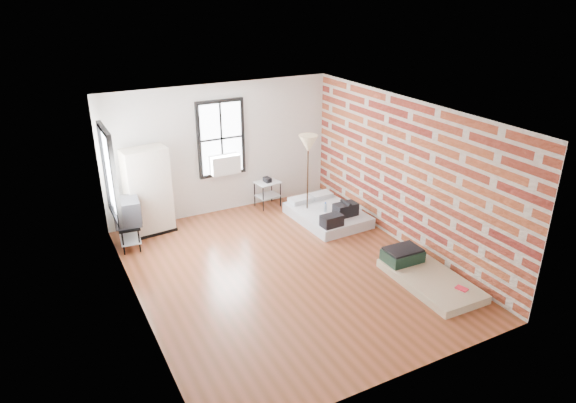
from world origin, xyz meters
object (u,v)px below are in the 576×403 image
tv_stand (127,214)px  side_table (267,187)px  wardrobe (148,192)px  floor_lamp (308,147)px  mattress_main (328,214)px  mattress_bare (424,274)px

tv_stand → side_table: bearing=15.8°
wardrobe → floor_lamp: size_ratio=0.96×
side_table → floor_lamp: size_ratio=0.38×
mattress_main → tv_stand: 4.07m
mattress_main → side_table: side_table is taller
mattress_bare → tv_stand: tv_stand is taller
mattress_bare → wardrobe: size_ratio=1.02×
wardrobe → tv_stand: wardrobe is taller
mattress_main → side_table: (-0.80, 1.27, 0.32)m
mattress_bare → wardrobe: wardrobe is taller
tv_stand → floor_lamp: bearing=-0.4°
side_table → mattress_bare: bearing=-76.3°
mattress_bare → side_table: side_table is taller
wardrobe → mattress_main: bearing=-24.8°
side_table → mattress_main: bearing=-57.7°
mattress_main → wardrobe: wardrobe is taller
side_table → floor_lamp: 1.54m
mattress_main → tv_stand: size_ratio=1.79×
floor_lamp → wardrobe: bearing=164.2°
mattress_main → wardrobe: bearing=158.2°
wardrobe → tv_stand: size_ratio=1.81×
wardrobe → side_table: bearing=-4.0°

